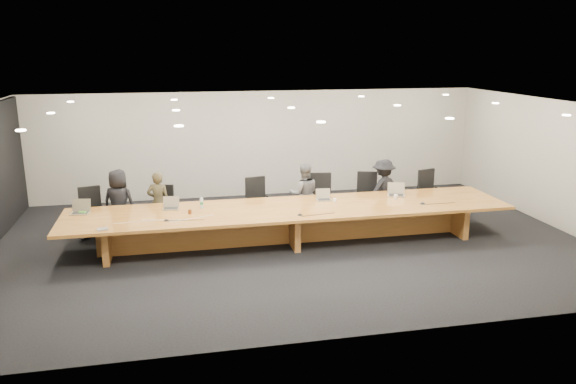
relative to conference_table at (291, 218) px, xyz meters
name	(u,v)px	position (x,y,z in m)	size (l,w,h in m)	color
ground	(291,242)	(0.00, 0.00, -0.52)	(12.00, 12.00, 0.00)	black
back_wall	(259,144)	(0.00, 4.00, 0.88)	(12.00, 0.02, 2.80)	silver
conference_table	(291,218)	(0.00, 0.00, 0.00)	(9.00, 1.80, 0.75)	brown
chair_far_left	(92,212)	(-4.02, 1.23, 0.02)	(0.55, 0.55, 1.08)	black
chair_left	(162,209)	(-2.59, 1.32, -0.01)	(0.52, 0.52, 1.02)	black
chair_mid_left	(259,202)	(-0.46, 1.25, 0.04)	(0.57, 0.57, 1.11)	black
chair_mid_right	(321,198)	(0.97, 1.18, 0.05)	(0.58, 0.58, 1.15)	black
chair_right	(367,196)	(2.08, 1.24, 0.04)	(0.57, 0.57, 1.11)	black
chair_far_right	(432,193)	(3.67, 1.17, 0.04)	(0.57, 0.57, 1.12)	black
person_a	(119,203)	(-3.46, 1.21, 0.20)	(0.70, 0.46, 1.44)	black
person_b	(159,202)	(-2.65, 1.26, 0.15)	(0.49, 0.32, 1.34)	#352F1D
person_c	(304,194)	(0.56, 1.19, 0.18)	(0.68, 0.53, 1.40)	#57585A
person_d	(383,190)	(2.43, 1.13, 0.19)	(0.92, 0.53, 1.43)	black
laptop_a	(80,207)	(-4.14, 0.43, 0.37)	(0.35, 0.26, 0.28)	tan
laptop_b	(171,203)	(-2.39, 0.38, 0.35)	(0.32, 0.23, 0.25)	tan
laptop_d	(324,195)	(0.80, 0.39, 0.35)	(0.31, 0.22, 0.24)	#BBAD8F
laptop_e	(396,190)	(2.45, 0.41, 0.37)	(0.37, 0.27, 0.29)	tan
water_bottle	(202,203)	(-1.78, 0.33, 0.34)	(0.07, 0.07, 0.21)	silver
amber_mug	(190,212)	(-2.03, -0.03, 0.27)	(0.07, 0.07, 0.09)	brown
paper_cup_near	(335,201)	(0.98, 0.19, 0.27)	(0.07, 0.07, 0.08)	white
paper_cup_far	(396,197)	(2.33, 0.16, 0.28)	(0.08, 0.08, 0.10)	silver
notepad	(82,213)	(-4.11, 0.43, 0.24)	(0.25, 0.20, 0.02)	white
lime_gadget	(83,212)	(-4.09, 0.43, 0.26)	(0.14, 0.08, 0.02)	green
av_box	(102,229)	(-3.60, -0.71, 0.24)	(0.18, 0.13, 0.03)	#A0A0A4
mic_left	(166,220)	(-2.48, -0.39, 0.24)	(0.11, 0.11, 0.03)	black
mic_center	(300,214)	(0.06, -0.56, 0.24)	(0.11, 0.11, 0.03)	black
mic_right	(423,203)	(2.74, -0.31, 0.25)	(0.13, 0.13, 0.03)	black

